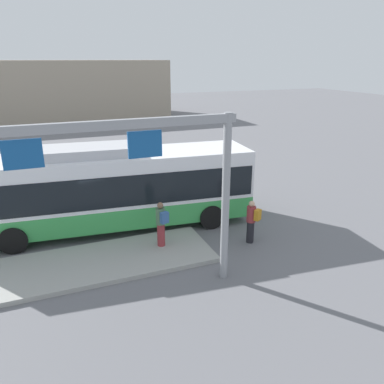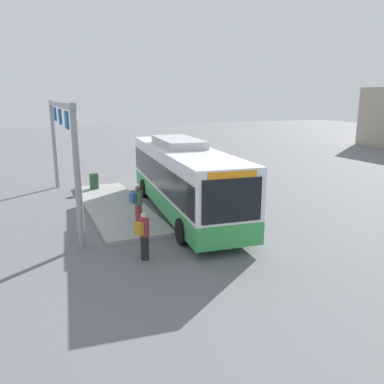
# 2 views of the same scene
# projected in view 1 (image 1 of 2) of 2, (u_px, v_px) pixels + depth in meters

# --- Properties ---
(ground_plane) EXTENTS (120.00, 120.00, 0.00)m
(ground_plane) POSITION_uv_depth(u_px,v_px,m) (112.00, 228.00, 15.70)
(ground_plane) COLOR slate
(platform_curb) EXTENTS (10.00, 2.80, 0.16)m
(platform_curb) POSITION_uv_depth(u_px,v_px,m) (65.00, 269.00, 12.48)
(platform_curb) COLOR #9E9E99
(platform_curb) RESTS_ON ground
(bus_main) EXTENTS (11.66, 3.61, 3.46)m
(bus_main) POSITION_uv_depth(u_px,v_px,m) (108.00, 186.00, 15.10)
(bus_main) COLOR green
(bus_main) RESTS_ON ground
(person_boarding) EXTENTS (0.54, 0.61, 1.67)m
(person_boarding) POSITION_uv_depth(u_px,v_px,m) (252.00, 221.00, 14.16)
(person_boarding) COLOR black
(person_boarding) RESTS_ON ground
(person_waiting_near) EXTENTS (0.43, 0.58, 1.67)m
(person_waiting_near) POSITION_uv_depth(u_px,v_px,m) (161.00, 223.00, 13.57)
(person_waiting_near) COLOR maroon
(person_waiting_near) RESTS_ON platform_curb
(platform_sign_gantry) EXTENTS (11.05, 0.24, 5.20)m
(platform_sign_gantry) POSITION_uv_depth(u_px,v_px,m) (27.00, 181.00, 9.04)
(platform_sign_gantry) COLOR gray
(platform_sign_gantry) RESTS_ON ground
(station_building) EXTENTS (30.61, 8.00, 6.43)m
(station_building) POSITION_uv_depth(u_px,v_px,m) (30.00, 90.00, 42.55)
(station_building) COLOR tan
(station_building) RESTS_ON ground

